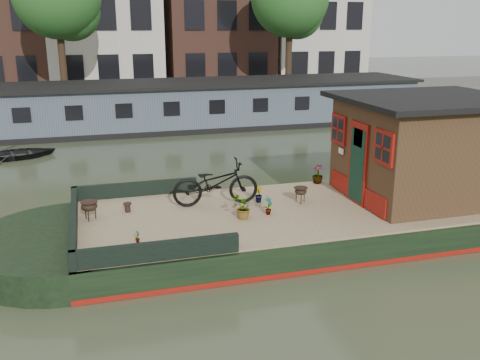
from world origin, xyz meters
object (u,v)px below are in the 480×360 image
object	(u,v)px
bicycle	(215,183)
brazier_front	(301,195)
cabin	(426,147)
brazier_rear	(90,211)
dinghy	(17,150)
potted_plant_a	(268,205)

from	to	relation	value
bicycle	brazier_front	distance (m)	2.02
cabin	brazier_rear	xyz separation A→B (m)	(-7.79, 0.53, -1.02)
brazier_front	dinghy	bearing A→B (deg)	127.59
cabin	brazier_front	bearing A→B (deg)	173.40
brazier_front	dinghy	size ratio (longest dim) A/B	0.14
bicycle	potted_plant_a	distance (m)	1.40
potted_plant_a	brazier_rear	bearing A→B (deg)	168.67
potted_plant_a	bicycle	bearing A→B (deg)	134.04
potted_plant_a	dinghy	xyz separation A→B (m)	(-6.22, 9.95, -0.58)
brazier_front	bicycle	bearing A→B (deg)	168.18
dinghy	brazier_front	bearing A→B (deg)	-155.13
cabin	bicycle	distance (m)	5.07
bicycle	dinghy	size ratio (longest dim) A/B	0.73
potted_plant_a	cabin	bearing A→B (deg)	3.19
brazier_front	brazier_rear	bearing A→B (deg)	177.81
brazier_rear	dinghy	size ratio (longest dim) A/B	0.15
bicycle	dinghy	bearing A→B (deg)	33.71
bicycle	potted_plant_a	world-z (taller)	bicycle
bicycle	dinghy	world-z (taller)	bicycle
dinghy	cabin	bearing A→B (deg)	-146.25
brazier_rear	dinghy	world-z (taller)	brazier_rear
brazier_rear	dinghy	xyz separation A→B (m)	(-2.45, 9.19, -0.57)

